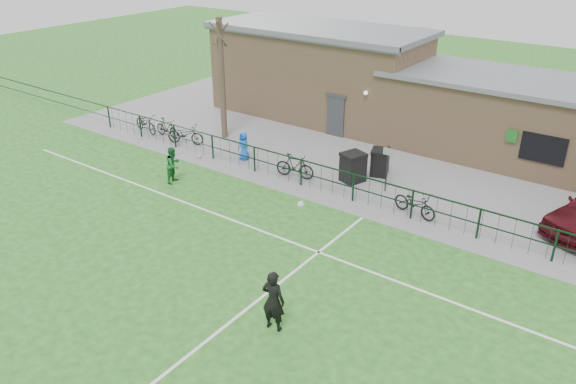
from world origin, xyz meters
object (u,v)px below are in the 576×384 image
Objects in this scene: bicycle_e at (415,203)px; outfield_player at (174,165)px; bicycle_b at (167,128)px; spectator_child at (244,146)px; wheelie_bin_left at (353,168)px; ball_ground at (199,156)px; bicycle_a at (146,123)px; wheelie_bin_right at (380,163)px; sign_post at (387,169)px; bicycle_c at (185,134)px; bare_tree at (222,80)px; bicycle_d at (295,166)px.

outfield_player is at bearing 121.02° from bicycle_e.
bicycle_b is 1.24× the size of spectator_child.
ball_ground is (-7.12, -1.97, -0.52)m from wheelie_bin_left.
wheelie_bin_left is 11.94m from bicycle_a.
spectator_child is at bearing 99.77° from bicycle_e.
ball_ground is (-7.74, -3.25, -0.46)m from wheelie_bin_right.
sign_post is at bearing -72.16° from outfield_player.
bicycle_c is at bearing -90.49° from bicycle_b.
bicycle_a is at bearing -155.46° from wheelie_bin_left.
wheelie_bin_left is 1.10× the size of wheelie_bin_right.
bare_tree is 6.09m from outfield_player.
bicycle_a is at bearing -166.17° from spectator_child.
bare_tree is at bearing 160.57° from spectator_child.
wheelie_bin_left is 0.72× the size of bicycle_b.
wheelie_bin_right is at bearing 60.24° from bicycle_e.
bicycle_d is (5.84, -2.01, -2.45)m from bare_tree.
sign_post reaches higher than bicycle_e.
spectator_child is at bearing -150.98° from wheelie_bin_left.
wheelie_bin_left is 10.44m from bicycle_b.
sign_post is 3.98m from bicycle_d.
outfield_player reaches higher than wheelie_bin_left.
sign_post reaches higher than wheelie_bin_left.
bicycle_a is at bearing 46.94° from outfield_player.
bicycle_a is 1.14× the size of bicycle_b.
bicycle_c is (-10.56, -0.93, -0.50)m from sign_post.
bicycle_a is 9.33× the size of ball_ground.
wheelie_bin_left reaches higher than bicycle_d.
ball_ground is (1.84, -0.97, -0.42)m from bicycle_c.
bicycle_a is (-12.51, -2.26, -0.05)m from wheelie_bin_right.
wheelie_bin_left is 9.02m from bicycle_c.
bicycle_c is at bearing -165.06° from spectator_child.
spectator_child reaches higher than bicycle_b.
ball_ground is at bearing -138.30° from bicycle_c.
wheelie_bin_right is at bearing -60.15° from bicycle_d.
outfield_player is 2.78m from ball_ground.
bare_tree is 4.16m from ball_ground.
outfield_player reaches higher than bicycle_d.
outfield_player reaches higher than bicycle_a.
wheelie_bin_left is at bearing -73.41° from bicycle_d.
sign_post is 1.50× the size of spectator_child.
outfield_player reaches higher than bicycle_c.
bicycle_e is (1.85, -1.23, -0.52)m from sign_post.
wheelie_bin_right is at bearing 2.74° from bare_tree.
sign_post is 1.13× the size of bicycle_d.
bare_tree reaches higher than outfield_player.
bicycle_d is 5.00m from ball_ground.
bare_tree is 3.62× the size of bicycle_b.
bare_tree is at bearing -46.80° from bicycle_c.
bicycle_a is at bearing 168.37° from ball_ground.
spectator_child is 6.60× the size of ball_ground.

